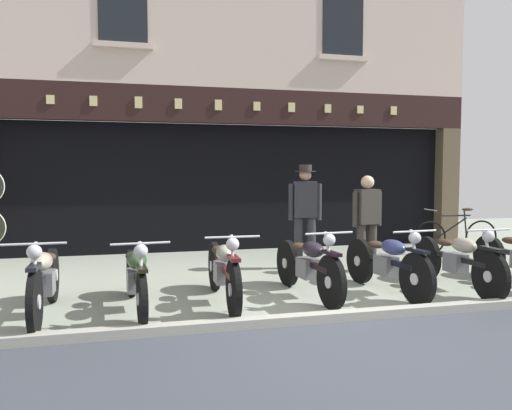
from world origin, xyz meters
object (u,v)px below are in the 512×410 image
Objects in this scene: motorcycle_center_right at (387,262)px; salesman_left at (305,211)px; motorcycle_right at (457,259)px; shopkeeper_center at (367,218)px; motorcycle_far_left at (44,279)px; motorcycle_left at (136,276)px; motorcycle_center_left at (223,269)px; motorcycle_center at (308,264)px; leaning_bicycle at (456,235)px; advert_board_near at (338,170)px.

salesman_left is at bearing -81.97° from motorcycle_center_right.
shopkeeper_center is (-0.60, 1.53, 0.44)m from motorcycle_right.
motorcycle_right is (5.32, -0.00, -0.01)m from motorcycle_far_left.
motorcycle_far_left is 1.01m from motorcycle_left.
motorcycle_center_left is 2.67m from salesman_left.
motorcycle_right is at bearing 179.52° from motorcycle_center_left.
motorcycle_center_right is 1.04m from motorcycle_right.
motorcycle_right is 2.57m from salesman_left.
shopkeeper_center is at bearing 162.78° from salesman_left.
shopkeeper_center reaches higher than motorcycle_center.
motorcycle_right is 1.18× the size of salesman_left.
motorcycle_right reaches higher than leaning_bicycle.
leaning_bicycle is (4.07, 2.58, -0.06)m from motorcycle_center.
motorcycle_center_right is 4.01m from leaning_bicycle.
motorcycle_left is 1.03× the size of motorcycle_center_right.
motorcycle_center is at bearing -10.05° from motorcycle_center_right.
motorcycle_left is at bearing -135.42° from advert_board_near.
motorcycle_right reaches higher than motorcycle_left.
salesman_left is at bearing 107.67° from leaning_bicycle.
salesman_left is 1.86× the size of advert_board_near.
shopkeeper_center is (3.72, 1.51, 0.46)m from motorcycle_left.
motorcycle_far_left is at bearing -2.44° from motorcycle_center.
salesman_left reaches higher than motorcycle_center_right.
leaning_bicycle is (7.27, 2.72, -0.07)m from motorcycle_far_left.
salesman_left reaches higher than motorcycle_left.
motorcycle_center_left is 1.19× the size of leaning_bicycle.
salesman_left is 1.11× the size of shopkeeper_center.
salesman_left reaches higher than motorcycle_right.
motorcycle_center_left is 1.34× the size of shopkeeper_center.
motorcycle_center_right is 1.12× the size of leaning_bicycle.
advert_board_near is at bearing -91.34° from motorcycle_right.
salesman_left is at bearing -39.04° from shopkeeper_center.
shopkeeper_center reaches higher than motorcycle_left.
shopkeeper_center is (0.90, -0.49, -0.11)m from salesman_left.
salesman_left is (3.82, 2.02, 0.54)m from motorcycle_far_left.
salesman_left reaches higher than leaning_bicycle.
motorcycle_far_left is at bearing -3.40° from motorcycle_left.
motorcycle_center_left is 1.21× the size of salesman_left.
motorcycle_center_left is (1.06, 0.07, 0.02)m from motorcycle_left.
shopkeeper_center is at bearing -111.68° from motorcycle_center_right.
shopkeeper_center is 1.67× the size of advert_board_near.
motorcycle_left is at bearing -1.57° from motorcycle_center.
motorcycle_center is 2.13m from motorcycle_right.
salesman_left is at bearing -131.35° from motorcycle_center_left.
motorcycle_center_left is 2.24× the size of advert_board_near.
salesman_left is (-0.46, 1.97, 0.55)m from motorcycle_center_right.
motorcycle_left is 6.83m from leaning_bicycle.
advert_board_near is (0.71, 2.84, 0.79)m from shopkeeper_center.
motorcycle_far_left reaches higher than motorcycle_center_right.
motorcycle_left is at bearing 46.87° from salesman_left.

